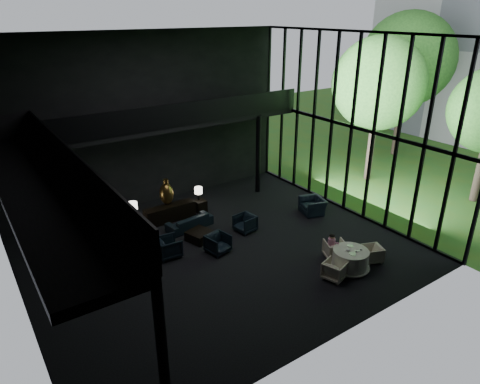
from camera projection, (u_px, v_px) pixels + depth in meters
floor at (220, 251)px, 16.85m from camera, size 14.00×12.00×0.02m
ceiling at (216, 35)px, 13.71m from camera, size 14.00×12.00×0.02m
wall_back at (150, 121)px, 19.82m from camera, size 14.00×0.04×8.00m
wall_front at (344, 215)px, 10.73m from camera, size 14.00×0.04×8.00m
wall_left at (0, 199)px, 11.63m from camera, size 0.04×12.00×8.00m
curtain_wall at (352, 126)px, 18.90m from camera, size 0.20×12.00×8.00m
mezzanine_left at (39, 191)px, 12.15m from camera, size 2.00×12.00×0.25m
mezzanine_back at (179, 122)px, 19.59m from camera, size 12.00×2.00×0.25m
railing_left at (72, 165)px, 12.44m from camera, size 0.06×12.00×1.00m
railing_back at (189, 113)px, 18.59m from camera, size 12.00×0.06×1.00m
column_sw at (162, 352)px, 9.14m from camera, size 0.24×0.24×4.00m
column_nw at (45, 186)px, 17.78m from camera, size 0.24×0.24×4.00m
column_ne at (258, 155)px, 21.59m from camera, size 0.24×0.24×4.00m
tree_near at (379, 84)px, 22.04m from camera, size 4.80×4.80×7.65m
tree_far at (407, 59)px, 25.87m from camera, size 5.60×5.60×8.80m
console at (170, 213)px, 19.13m from camera, size 2.34×0.53×0.74m
bronze_urn at (167, 193)px, 18.95m from camera, size 0.63×0.63×1.18m
side_table_left at (135, 224)px, 18.42m from camera, size 0.48×0.48×0.53m
table_lamp_left at (133, 207)px, 18.21m from camera, size 0.41×0.41×0.69m
side_table_right at (200, 206)px, 20.05m from camera, size 0.50×0.50×0.55m
table_lamp_right at (198, 191)px, 19.88m from camera, size 0.37×0.37×0.62m
sofa at (189, 220)px, 18.47m from camera, size 2.05×0.80×0.78m
lounge_armchair_west at (169, 245)px, 16.30m from camera, size 0.95×1.01×0.97m
lounge_armchair_east at (245, 222)px, 18.20m from camera, size 0.87×0.91×0.85m
lounge_armchair_south at (218, 242)px, 16.59m from camera, size 1.00×0.96×0.88m
window_armchair at (313, 203)px, 19.79m from camera, size 1.04×1.33×1.02m
coffee_table at (200, 236)px, 17.56m from camera, size 1.12×1.12×0.40m
dining_table at (350, 261)px, 15.58m from camera, size 1.47×1.47×0.75m
dining_chair_north at (335, 249)px, 16.26m from camera, size 0.95×0.93×0.75m
dining_chair_east at (372, 254)px, 16.05m from camera, size 0.73×0.75×0.61m
dining_chair_west at (335, 270)px, 14.98m from camera, size 0.83×0.86×0.71m
child at (332, 241)px, 16.06m from camera, size 0.28×0.28×0.60m
plate_a at (353, 254)px, 15.19m from camera, size 0.34×0.34×0.02m
plate_b at (350, 245)px, 15.73m from camera, size 0.29×0.29×0.02m
saucer at (358, 251)px, 15.39m from camera, size 0.18×0.18×0.01m
coffee_cup at (361, 249)px, 15.43m from camera, size 0.08×0.08×0.05m
cereal_bowl at (348, 250)px, 15.38m from camera, size 0.15×0.15×0.08m
cream_pot at (356, 251)px, 15.30m from camera, size 0.07×0.07×0.07m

